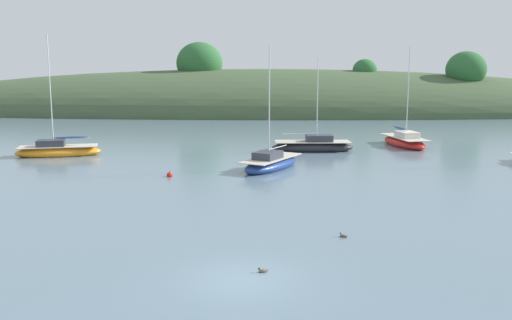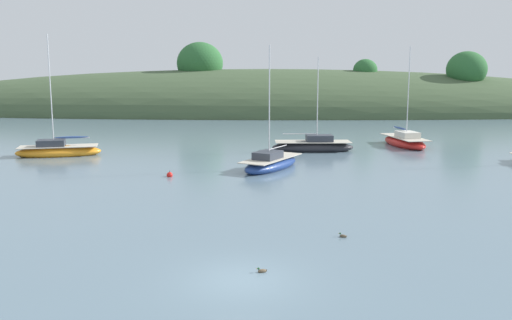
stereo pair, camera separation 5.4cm
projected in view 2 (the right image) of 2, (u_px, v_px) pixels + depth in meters
The scene contains 9 objects.
ground_plane at pixel (241, 280), 19.81m from camera, with size 400.00×400.00×0.00m, color slate.
far_shoreline_hill at pixel (266, 111), 103.05m from camera, with size 150.00×36.00×21.19m.
sailboat_teal_outer at pixel (271, 163), 42.49m from camera, with size 5.56×7.56×9.86m.
sailboat_orange_cutter at pixel (405, 142), 55.52m from camera, with size 4.12×8.24×10.39m.
sailboat_grey_yawl at pixel (313, 146), 52.06m from camera, with size 7.96×3.00×9.24m.
sailboat_blue_center at pixel (58, 151), 49.09m from camera, with size 7.88×4.37×11.14m.
mooring_buoy_outer at pixel (170, 175), 39.32m from camera, with size 0.44×0.44×0.54m.
duck_lone_left at pixel (262, 271), 20.57m from camera, with size 0.42×0.25×0.24m.
duck_straggler at pixel (343, 236), 24.94m from camera, with size 0.40×0.32×0.24m.
Camera 2 is at (1.10, -18.81, 7.57)m, focal length 37.80 mm.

